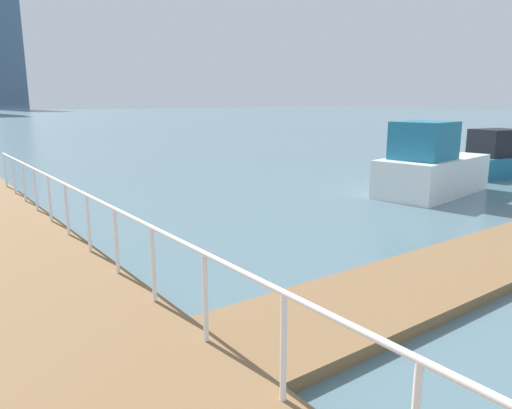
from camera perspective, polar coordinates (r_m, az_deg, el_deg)
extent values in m
plane|color=slate|center=(17.85, -17.22, 1.75)|extent=(300.00, 300.00, 0.00)
cube|color=olive|center=(9.51, 22.77, -7.14)|extent=(11.30, 2.00, 0.18)
cylinder|color=white|center=(4.51, 3.28, -16.58)|extent=(0.06, 0.06, 1.05)
cylinder|color=white|center=(5.53, -6.03, -10.94)|extent=(0.06, 0.06, 1.05)
cylinder|color=white|center=(6.68, -12.08, -6.99)|extent=(0.06, 0.06, 1.05)
cylinder|color=white|center=(7.90, -16.24, -4.18)|extent=(0.06, 0.06, 1.05)
cylinder|color=white|center=(9.17, -19.25, -2.12)|extent=(0.06, 0.06, 1.05)
cylinder|color=white|center=(10.47, -21.52, -0.56)|extent=(0.06, 0.06, 1.05)
cylinder|color=white|center=(11.78, -23.28, 0.66)|extent=(0.06, 0.06, 1.05)
cylinder|color=white|center=(13.11, -24.69, 1.62)|extent=(0.06, 0.06, 1.05)
cylinder|color=white|center=(14.45, -25.84, 2.41)|extent=(0.06, 0.06, 1.05)
cylinder|color=white|center=(15.79, -26.79, 3.07)|extent=(0.06, 0.06, 1.05)
cylinder|color=white|center=(17.14, -27.60, 3.62)|extent=(0.06, 0.06, 1.05)
cylinder|color=white|center=(5.93, -9.53, -4.05)|extent=(0.06, 23.44, 0.06)
cube|color=white|center=(17.17, 20.18, 3.24)|extent=(4.74, 2.63, 1.24)
cube|color=#1E6B8C|center=(16.33, 19.30, 7.18)|extent=(2.00, 1.84, 1.20)
cube|color=#1E6B8C|center=(22.55, 27.07, 4.13)|extent=(4.58, 2.51, 0.83)
cube|color=black|center=(22.08, 26.57, 6.57)|extent=(2.04, 1.70, 1.10)
cube|color=slate|center=(174.93, -27.58, 15.43)|extent=(9.86, 6.89, 33.36)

